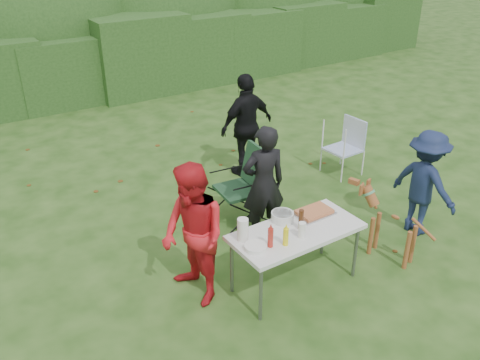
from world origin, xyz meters
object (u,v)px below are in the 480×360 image
person_cook (264,184)px  mustard_bottle (286,237)px  person_red_jacket (194,236)px  dog (394,227)px  child (424,183)px  lawn_chair (343,147)px  paper_towel_roll (243,230)px  person_black_puffy (247,125)px  ketchup_bottle (270,238)px  folding_table (296,234)px  camping_chair (239,185)px  beer_bottle (301,220)px

person_cook → mustard_bottle: (-0.55, -1.16, 0.04)m
person_red_jacket → dog: (2.39, -0.69, -0.36)m
person_cook → child: size_ratio=1.09×
mustard_bottle → person_red_jacket: bearing=143.3°
lawn_chair → paper_towel_roll: (-3.10, -1.68, 0.40)m
lawn_chair → paper_towel_roll: 3.55m
person_black_puffy → ketchup_bottle: 3.24m
person_red_jacket → person_black_puffy: 3.20m
folding_table → dog: 1.37m
folding_table → paper_towel_roll: bearing=164.7°
person_cook → lawn_chair: (2.23, 0.85, -0.33)m
person_black_puffy → dog: size_ratio=1.78×
ketchup_bottle → camping_chair: bearing=67.2°
camping_chair → lawn_chair: 2.26m
person_black_puffy → beer_bottle: (-1.12, -2.73, 0.01)m
folding_table → person_cook: 1.04m
dog → ketchup_bottle: ketchup_bottle is taller
folding_table → child: bearing=-0.9°
dog → lawn_chair: (1.17, 2.11, 0.01)m
folding_table → mustard_bottle: (-0.28, -0.16, 0.15)m
dog → mustard_bottle: mustard_bottle is taller
person_black_puffy → mustard_bottle: (-1.45, -2.88, -0.01)m
person_red_jacket → beer_bottle: (1.11, -0.43, 0.04)m
dog → paper_towel_roll: size_ratio=3.66×
person_black_puffy → person_cook: bearing=57.5°
person_cook → child: person_cook is taller
folding_table → paper_towel_roll: paper_towel_roll is taller
person_red_jacket → lawn_chair: person_red_jacket is taller
folding_table → person_red_jacket: bearing=158.2°
person_black_puffy → ketchup_bottle: person_black_puffy is taller
child → lawn_chair: bearing=-14.8°
person_red_jacket → child: person_red_jacket is taller
paper_towel_roll → camping_chair: bearing=57.9°
person_cook → ketchup_bottle: person_cook is taller
camping_chair → child: bearing=145.2°
folding_table → mustard_bottle: 0.36m
paper_towel_roll → person_black_puffy: bearing=55.2°
paper_towel_roll → person_red_jacket: bearing=150.3°
dog → beer_bottle: 1.37m
child → folding_table: bearing=85.6°
dog → paper_towel_roll: bearing=61.1°
person_black_puffy → beer_bottle: size_ratio=7.07×
child → beer_bottle: 2.07m
child → mustard_bottle: bearing=89.5°
person_black_puffy → camping_chair: size_ratio=1.58×
person_red_jacket → ketchup_bottle: bearing=47.5°
person_cook → person_black_puffy: bearing=-104.9°
mustard_bottle → camping_chair: bearing=72.4°
camping_chair → folding_table: bearing=86.2°
person_black_puffy → lawn_chair: 1.63m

